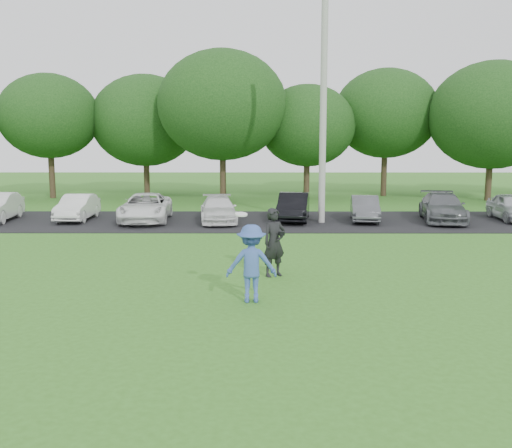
# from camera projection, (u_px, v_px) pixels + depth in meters

# --- Properties ---
(ground) EXTENTS (100.00, 100.00, 0.00)m
(ground) POSITION_uv_depth(u_px,v_px,m) (255.00, 309.00, 12.05)
(ground) COLOR #376F1F
(ground) RESTS_ON ground
(parking_lot) EXTENTS (32.00, 6.50, 0.03)m
(parking_lot) POSITION_uv_depth(u_px,v_px,m) (257.00, 221.00, 24.91)
(parking_lot) COLOR black
(parking_lot) RESTS_ON ground
(utility_pole) EXTENTS (0.28, 0.28, 10.42)m
(utility_pole) POSITION_uv_depth(u_px,v_px,m) (323.00, 99.00, 23.66)
(utility_pole) COLOR #ADADA7
(utility_pole) RESTS_ON ground
(frisbee_player) EXTENTS (1.13, 0.67, 2.01)m
(frisbee_player) POSITION_uv_depth(u_px,v_px,m) (251.00, 263.00, 12.49)
(frisbee_player) COLOR #3D5CAD
(frisbee_player) RESTS_ON ground
(camera_bystander) EXTENTS (0.78, 0.71, 1.80)m
(camera_bystander) POSITION_uv_depth(u_px,v_px,m) (274.00, 242.00, 14.84)
(camera_bystander) COLOR black
(camera_bystander) RESTS_ON ground
(parked_cars) EXTENTS (30.42, 4.50, 1.21)m
(parked_cars) POSITION_uv_depth(u_px,v_px,m) (256.00, 207.00, 24.77)
(parked_cars) COLOR white
(parked_cars) RESTS_ON parking_lot
(tree_row) EXTENTS (42.39, 9.85, 8.64)m
(tree_row) POSITION_uv_depth(u_px,v_px,m) (283.00, 116.00, 33.83)
(tree_row) COLOR #38281C
(tree_row) RESTS_ON ground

